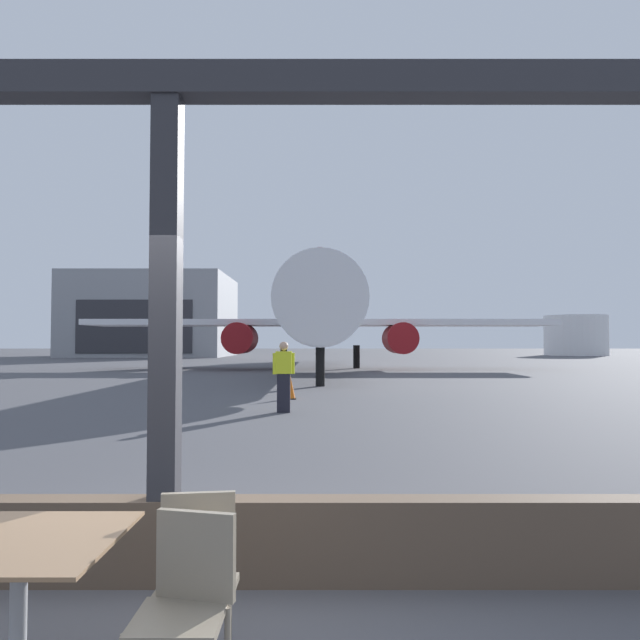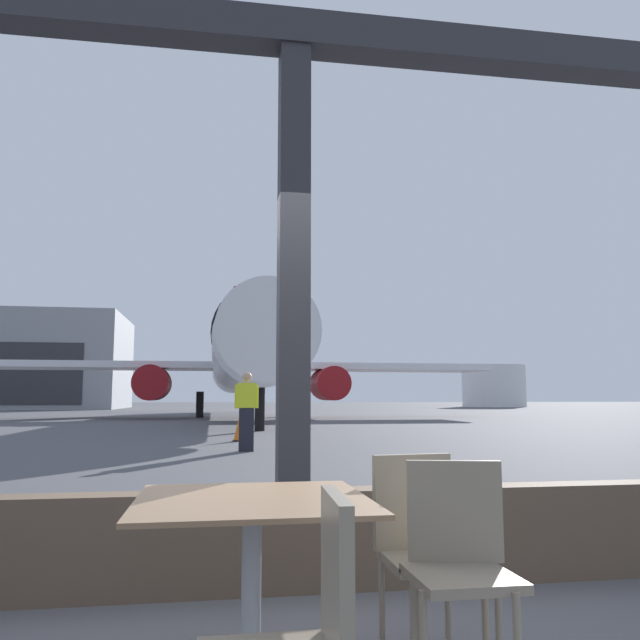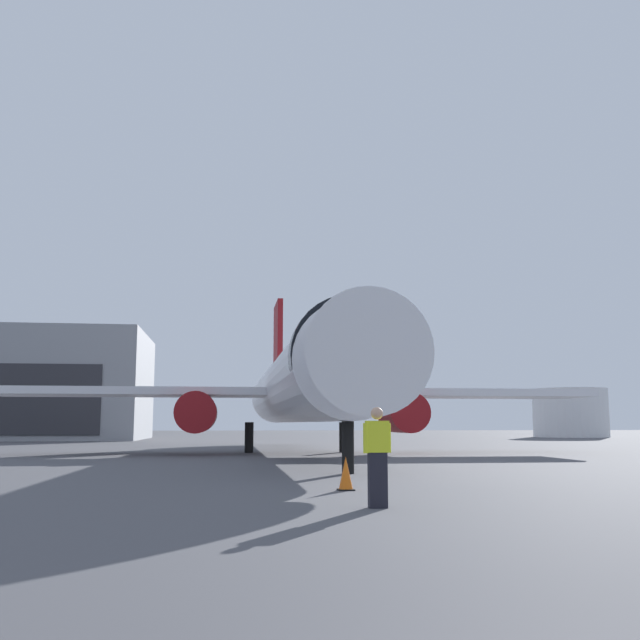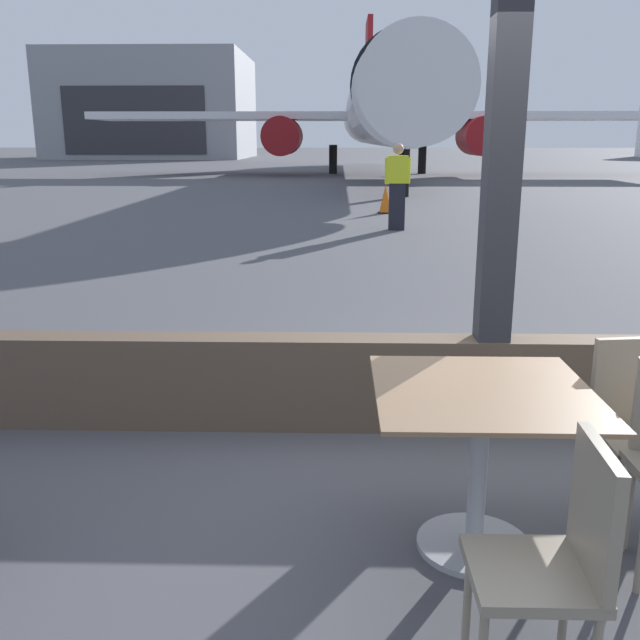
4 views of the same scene
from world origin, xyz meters
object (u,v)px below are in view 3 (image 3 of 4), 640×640
at_px(airplane, 300,387).
at_px(fuel_storage_tank, 570,413).
at_px(traffic_cone, 346,474).
at_px(distant_hangar, 46,386).
at_px(ground_crew_worker, 377,455).

bearing_deg(airplane, fuel_storage_tank, 49.65).
relative_size(traffic_cone, distant_hangar, 0.04).
xyz_separation_m(airplane, ground_crew_worker, (-0.90, -22.60, -2.33)).
bearing_deg(distant_hangar, fuel_storage_tank, 4.92).
bearing_deg(ground_crew_worker, airplane, 87.71).
xyz_separation_m(traffic_cone, distant_hangar, (-19.26, 53.57, 4.51)).
relative_size(ground_crew_worker, fuel_storage_tank, 0.22).
bearing_deg(traffic_cone, distant_hangar, 109.78).
relative_size(airplane, fuel_storage_tank, 4.57).
xyz_separation_m(traffic_cone, fuel_storage_tank, (33.99, 58.16, 2.23)).
bearing_deg(airplane, ground_crew_worker, -92.29).
distance_m(ground_crew_worker, distant_hangar, 60.24).
relative_size(airplane, distant_hangar, 1.98).
xyz_separation_m(ground_crew_worker, fuel_storage_tank, (33.98, 61.53, 1.67)).
distance_m(airplane, fuel_storage_tank, 51.09).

